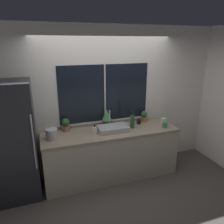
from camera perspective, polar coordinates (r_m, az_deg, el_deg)
name	(u,v)px	position (r m, az deg, el deg)	size (l,w,h in m)	color
ground_plane	(117,185)	(4.04, 1.35, -18.59)	(14.00, 14.00, 0.00)	#4C4742
wall_back	(104,101)	(4.08, -2.00, 2.89)	(8.00, 0.09, 2.70)	silver
wall_right	(181,86)	(5.76, 17.50, 6.45)	(0.06, 7.00, 2.70)	silver
counter	(111,154)	(4.06, -0.21, -10.86)	(2.41, 0.67, 0.90)	#B2A893
refrigerator	(12,142)	(3.69, -24.63, -7.21)	(0.70, 0.65, 1.88)	#232328
sink	(113,128)	(3.85, 0.24, -4.31)	(0.53, 0.37, 0.32)	#ADADB2
potted_plant_left	(66,125)	(3.90, -11.98, -3.26)	(0.14, 0.14, 0.23)	#9E6B4C
potted_plant_center	(107,116)	(4.02, -1.41, -1.10)	(0.18, 0.18, 0.32)	#9E6B4C
potted_plant_right	(144,116)	(4.33, 8.39, -1.11)	(0.12, 0.12, 0.21)	#9E6B4C
soap_bottle	(95,130)	(3.74, -4.54, -4.72)	(0.07, 0.07, 0.16)	white
bottle_tall	(132,121)	(3.96, 5.37, -2.41)	(0.08, 0.08, 0.32)	#235128
mug_green	(165,125)	(4.12, 13.63, -3.26)	(0.09, 0.09, 0.10)	#38844C
mug_black	(139,122)	(4.21, 7.02, -2.49)	(0.08, 0.08, 0.09)	black
mug_white	(164,120)	(4.35, 13.32, -2.15)	(0.09, 0.09, 0.10)	white
kettle	(52,134)	(3.64, -15.49, -5.49)	(0.18, 0.18, 0.19)	#B2B2B7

